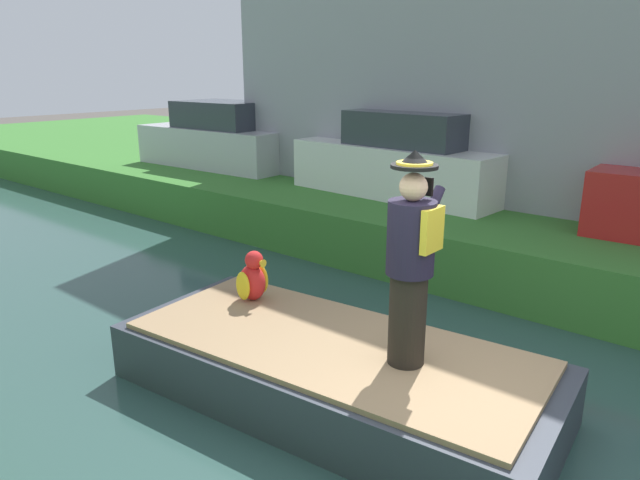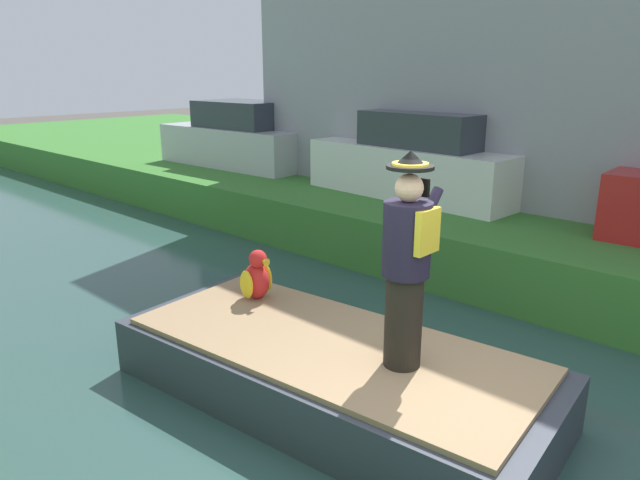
% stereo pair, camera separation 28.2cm
% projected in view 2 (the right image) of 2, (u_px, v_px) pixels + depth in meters
% --- Properties ---
extents(ground_plane, '(80.00, 80.00, 0.00)m').
position_uv_depth(ground_plane, '(440.00, 464.00, 4.84)').
color(ground_plane, '#4C4742').
extents(canal_water, '(6.03, 48.00, 0.10)m').
position_uv_depth(canal_water, '(440.00, 459.00, 4.82)').
color(canal_water, '#2D4C47').
rests_on(canal_water, ground).
extents(boat, '(2.20, 4.36, 0.61)m').
position_uv_depth(boat, '(329.00, 371.00, 5.53)').
color(boat, '#333842').
rests_on(boat, canal_water).
extents(person_pirate, '(0.61, 0.42, 1.85)m').
position_uv_depth(person_pirate, '(407.00, 263.00, 4.76)').
color(person_pirate, black).
rests_on(person_pirate, boat).
extents(parrot_plush, '(0.36, 0.35, 0.57)m').
position_uv_depth(parrot_plush, '(257.00, 278.00, 6.40)').
color(parrot_plush, red).
rests_on(parrot_plush, boat).
extents(parked_car_white, '(1.96, 4.10, 1.50)m').
position_uv_depth(parked_car_white, '(422.00, 160.00, 10.46)').
color(parked_car_white, white).
rests_on(parked_car_white, grass_bank_far).
extents(parked_car_silver, '(1.84, 4.06, 1.50)m').
position_uv_depth(parked_car_silver, '(241.00, 138.00, 13.76)').
color(parked_car_silver, '#B7B7BC').
rests_on(parked_car_silver, grass_bank_far).
extents(building_row, '(7.43, 11.42, 6.65)m').
position_uv_depth(building_row, '(601.00, 9.00, 11.23)').
color(building_row, '#93939E').
rests_on(building_row, grass_bank_far).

